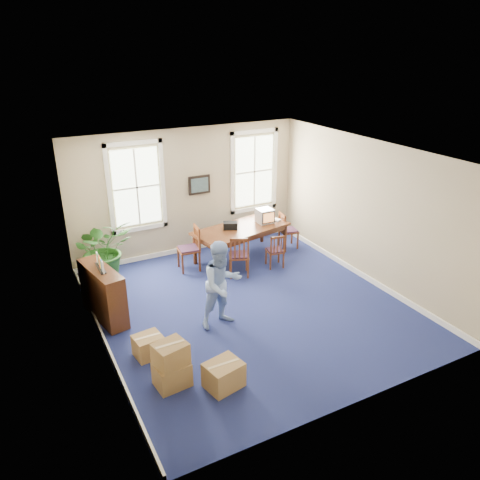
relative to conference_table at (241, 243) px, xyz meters
name	(u,v)px	position (x,y,z in m)	size (l,w,h in m)	color
floor	(249,306)	(-0.96, -2.19, -0.41)	(6.50, 6.50, 0.00)	navy
ceiling	(250,154)	(-0.96, -2.19, 2.79)	(6.50, 6.50, 0.00)	white
wall_back	(188,192)	(-0.96, 1.06, 1.19)	(6.50, 6.50, 0.00)	tan
wall_front	(362,314)	(-0.96, -5.44, 1.19)	(6.50, 6.50, 0.00)	tan
wall_left	(93,267)	(-3.96, -2.19, 1.19)	(6.50, 6.50, 0.00)	tan
wall_right	(368,211)	(2.04, -2.19, 1.19)	(6.50, 6.50, 0.00)	tan
baseboard_back	(191,248)	(-0.96, 1.03, -0.35)	(6.00, 0.04, 0.12)	white
baseboard_left	(105,342)	(-3.93, -2.19, -0.35)	(0.04, 6.50, 0.12)	white
baseboard_right	(360,273)	(2.01, -2.19, -0.35)	(0.04, 6.50, 0.12)	white
window_left	(137,187)	(-2.26, 1.04, 1.49)	(1.40, 0.12, 2.20)	white
window_right	(254,171)	(0.94, 1.04, 1.49)	(1.40, 0.12, 2.20)	white
wall_picture	(199,185)	(-0.66, 1.01, 1.34)	(0.58, 0.06, 0.48)	black
conference_table	(241,243)	(0.00, 0.00, 0.00)	(2.41, 1.09, 0.82)	#4B2613
crt_tv	(265,216)	(0.71, 0.05, 0.59)	(0.39, 0.43, 0.36)	#B7B7BC
game_console	(277,220)	(1.04, 0.00, 0.43)	(0.15, 0.18, 0.05)	white
equipment_bag	(230,225)	(-0.27, 0.05, 0.50)	(0.34, 0.22, 0.17)	black
chair_near_left	(239,255)	(-0.49, -0.82, 0.10)	(0.46, 0.46, 1.02)	brown
chair_near_right	(275,250)	(0.49, -0.82, 0.02)	(0.39, 0.39, 0.86)	brown
chair_end_left	(188,249)	(-1.42, 0.00, 0.13)	(0.48, 0.48, 1.07)	brown
chair_end_right	(289,230)	(1.42, 0.00, 0.08)	(0.44, 0.44, 0.98)	brown
man	(222,284)	(-1.74, -2.53, 0.46)	(0.85, 0.65, 1.73)	#8EADE3
credenza	(103,294)	(-3.71, -1.25, 0.13)	(0.39, 1.37, 1.08)	#4B2613
brochure_rack	(100,263)	(-3.69, -1.25, 0.80)	(0.11, 0.60, 0.26)	#99999E
potted_plant	(104,249)	(-3.29, 0.47, 0.32)	(1.30, 1.14, 1.45)	#1C4D16
cardboard_boxes	(181,356)	(-3.01, -3.65, 0.00)	(1.43, 1.43, 0.82)	#A37C47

